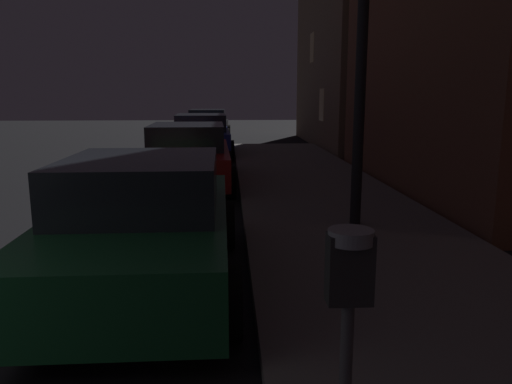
{
  "coord_description": "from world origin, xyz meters",
  "views": [
    {
      "loc": [
        3.77,
        -1.86,
        2.07
      ],
      "look_at": [
        3.97,
        1.75,
        1.36
      ],
      "focal_mm": 34.85,
      "sensor_mm": 36.0,
      "label": 1
    }
  ],
  "objects_px": {
    "parking_meter": "(348,306)",
    "car_red": "(188,156)",
    "car_green": "(144,224)",
    "car_blue": "(201,135)",
    "car_black": "(208,125)"
  },
  "relations": [
    {
      "from": "car_blue",
      "to": "car_black",
      "type": "distance_m",
      "value": 5.79
    },
    {
      "from": "car_red",
      "to": "car_blue",
      "type": "height_order",
      "value": "same"
    },
    {
      "from": "car_green",
      "to": "car_blue",
      "type": "distance_m",
      "value": 11.77
    },
    {
      "from": "car_green",
      "to": "car_red",
      "type": "bearing_deg",
      "value": 90.0
    },
    {
      "from": "car_red",
      "to": "car_green",
      "type": "bearing_deg",
      "value": -90.0
    },
    {
      "from": "car_red",
      "to": "car_black",
      "type": "bearing_deg",
      "value": 90.01
    },
    {
      "from": "parking_meter",
      "to": "car_black",
      "type": "xyz_separation_m",
      "value": [
        -1.42,
        20.87,
        -0.49
      ]
    },
    {
      "from": "parking_meter",
      "to": "car_red",
      "type": "distance_m",
      "value": 9.44
    },
    {
      "from": "car_red",
      "to": "car_black",
      "type": "xyz_separation_m",
      "value": [
        -0.0,
        11.55,
        -0.0
      ]
    },
    {
      "from": "parking_meter",
      "to": "car_green",
      "type": "bearing_deg",
      "value": 113.2
    },
    {
      "from": "car_green",
      "to": "car_blue",
      "type": "bearing_deg",
      "value": 90.0
    },
    {
      "from": "car_green",
      "to": "car_black",
      "type": "xyz_separation_m",
      "value": [
        -0.0,
        17.55,
        0.0
      ]
    },
    {
      "from": "car_green",
      "to": "car_black",
      "type": "bearing_deg",
      "value": 90.0
    },
    {
      "from": "car_red",
      "to": "car_blue",
      "type": "relative_size",
      "value": 1.09
    },
    {
      "from": "car_blue",
      "to": "car_green",
      "type": "bearing_deg",
      "value": -90.0
    }
  ]
}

